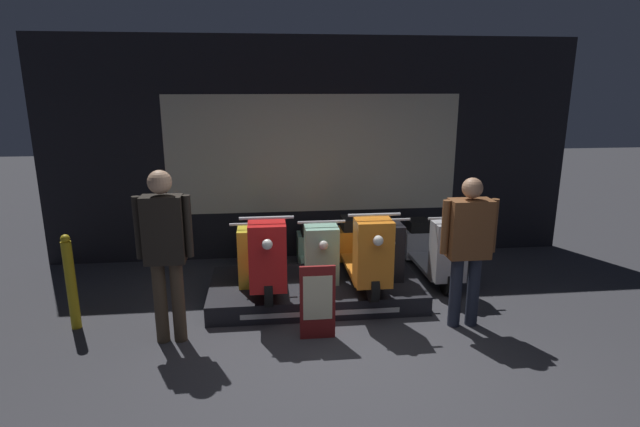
# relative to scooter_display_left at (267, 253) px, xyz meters

# --- Properties ---
(ground_plane) EXTENTS (30.00, 30.00, 0.00)m
(ground_plane) POSITION_rel_scooter_display_left_xyz_m (0.72, -1.42, -0.62)
(ground_plane) COLOR #38383D
(shop_wall_back) EXTENTS (7.72, 0.09, 3.20)m
(shop_wall_back) POSITION_rel_scooter_display_left_xyz_m (0.72, 1.68, 0.98)
(shop_wall_back) COLOR black
(shop_wall_back) RESTS_ON ground_plane
(display_platform) EXTENTS (2.51, 1.26, 0.23)m
(display_platform) POSITION_rel_scooter_display_left_xyz_m (0.56, 0.05, -0.51)
(display_platform) COLOR black
(display_platform) RESTS_ON ground_plane
(scooter_display_left) EXTENTS (0.56, 1.70, 0.99)m
(scooter_display_left) POSITION_rel_scooter_display_left_xyz_m (0.00, 0.00, 0.00)
(scooter_display_left) COLOR black
(scooter_display_left) RESTS_ON display_platform
(scooter_display_right) EXTENTS (0.56, 1.70, 0.99)m
(scooter_display_right) POSITION_rel_scooter_display_left_xyz_m (1.13, 0.00, 0.00)
(scooter_display_right) COLOR black
(scooter_display_right) RESTS_ON display_platform
(scooter_backrow_0) EXTENTS (0.56, 1.70, 0.99)m
(scooter_backrow_0) POSITION_rel_scooter_display_left_xyz_m (-0.14, 0.60, -0.23)
(scooter_backrow_0) COLOR black
(scooter_backrow_0) RESTS_ON ground_plane
(scooter_backrow_1) EXTENTS (0.56, 1.70, 0.99)m
(scooter_backrow_1) POSITION_rel_scooter_display_left_xyz_m (0.64, 0.60, -0.23)
(scooter_backrow_1) COLOR black
(scooter_backrow_1) RESTS_ON ground_plane
(scooter_backrow_2) EXTENTS (0.56, 1.70, 0.99)m
(scooter_backrow_2) POSITION_rel_scooter_display_left_xyz_m (1.42, 0.60, -0.23)
(scooter_backrow_2) COLOR black
(scooter_backrow_2) RESTS_ON ground_plane
(scooter_backrow_3) EXTENTS (0.56, 1.70, 0.99)m
(scooter_backrow_3) POSITION_rel_scooter_display_left_xyz_m (2.20, 0.60, -0.23)
(scooter_backrow_3) COLOR black
(scooter_backrow_3) RESTS_ON ground_plane
(person_left_browsing) EXTENTS (0.54, 0.23, 1.76)m
(person_left_browsing) POSITION_rel_scooter_display_left_xyz_m (-0.99, -0.81, 0.41)
(person_left_browsing) COLOR #473828
(person_left_browsing) RESTS_ON ground_plane
(person_right_browsing) EXTENTS (0.59, 0.24, 1.62)m
(person_right_browsing) POSITION_rel_scooter_display_left_xyz_m (2.08, -0.81, 0.34)
(person_right_browsing) COLOR #232838
(person_right_browsing) RESTS_ON ground_plane
(price_sign_board) EXTENTS (0.36, 0.04, 0.78)m
(price_sign_board) POSITION_rel_scooter_display_left_xyz_m (0.49, -0.92, -0.22)
(price_sign_board) COLOR maroon
(price_sign_board) RESTS_ON ground_plane
(street_bollard) EXTENTS (0.10, 0.10, 1.04)m
(street_bollard) POSITION_rel_scooter_display_left_xyz_m (-2.06, -0.41, -0.10)
(street_bollard) COLOR gold
(street_bollard) RESTS_ON ground_plane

